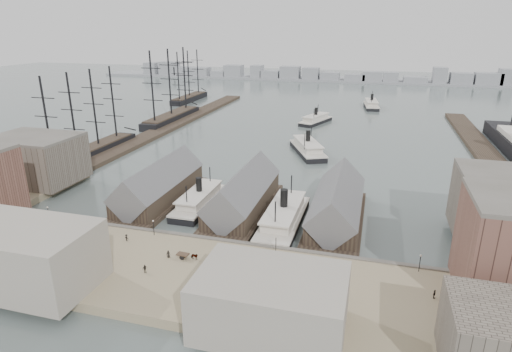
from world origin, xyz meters
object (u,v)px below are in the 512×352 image
(horse_cart_left, at_px, (23,232))
(horse_cart_center, at_px, (190,256))
(ferry_docked_west, at_px, (200,200))
(horse_cart_right, at_px, (293,283))
(tram, at_px, (506,300))

(horse_cart_left, distance_m, horse_cart_center, 43.51)
(horse_cart_left, xyz_separation_m, horse_cart_center, (43.51, 0.37, 0.01))
(ferry_docked_west, relative_size, horse_cart_center, 5.42)
(horse_cart_left, distance_m, horse_cart_right, 66.85)
(horse_cart_center, relative_size, horse_cart_right, 1.03)
(ferry_docked_west, bearing_deg, tram, -24.13)
(ferry_docked_west, relative_size, horse_cart_left, 5.73)
(ferry_docked_west, relative_size, tram, 2.61)
(ferry_docked_west, bearing_deg, horse_cart_right, -45.81)
(ferry_docked_west, height_order, horse_cart_right, ferry_docked_west)
(horse_cart_center, height_order, horse_cart_right, horse_cart_right)
(ferry_docked_west, xyz_separation_m, horse_cart_center, (11.07, -31.32, 0.58))
(tram, height_order, horse_cart_center, tram)
(tram, xyz_separation_m, horse_cart_right, (-37.34, -3.20, -1.04))
(tram, bearing_deg, ferry_docked_west, 156.38)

